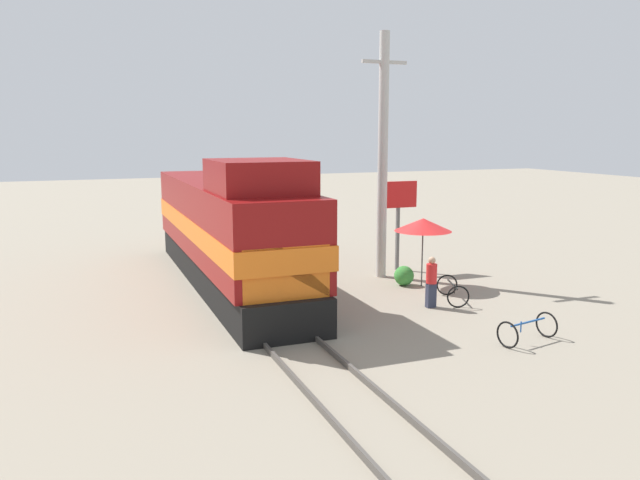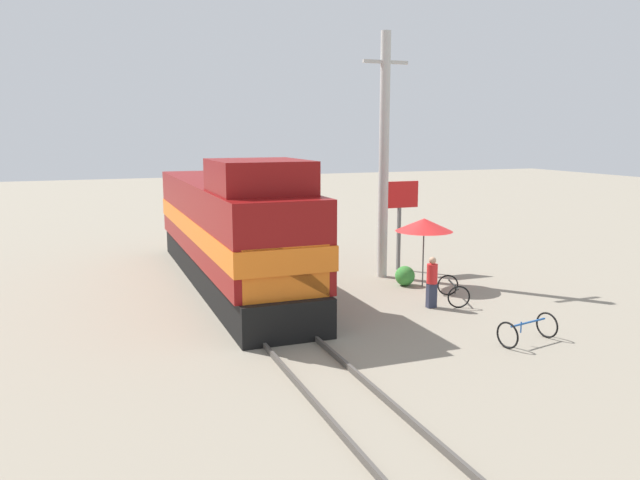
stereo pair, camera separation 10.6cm
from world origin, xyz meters
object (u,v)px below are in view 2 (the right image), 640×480
locomotive (231,231)px  vendor_umbrella (424,225)px  utility_pole (384,156)px  person_bystander (432,280)px  bicycle (453,291)px  billboard_sign (399,204)px  bicycle_spare (528,330)px

locomotive → vendor_umbrella: bearing=-21.1°
locomotive → utility_pole: (5.76, -0.59, 2.60)m
locomotive → vendor_umbrella: 6.92m
locomotive → person_bystander: 7.39m
utility_pole → bicycle: utility_pole is taller
locomotive → billboard_sign: 6.95m
utility_pole → locomotive: bearing=174.1°
billboard_sign → person_bystander: 5.82m
locomotive → vendor_umbrella: (6.46, -2.48, 0.21)m
utility_pole → vendor_umbrella: (0.69, -1.89, -2.39)m
billboard_sign → person_bystander: billboard_sign is taller
utility_pole → billboard_sign: 2.42m
utility_pole → vendor_umbrella: bearing=-69.9°
vendor_umbrella → person_bystander: vendor_umbrella is taller
bicycle_spare → person_bystander: bearing=177.0°
billboard_sign → bicycle_spare: size_ratio=2.06×
person_bystander → bicycle: (1.04, 0.36, -0.52)m
vendor_umbrella → billboard_sign: 2.81m
utility_pole → bicycle_spare: bearing=-89.1°
billboard_sign → person_bystander: bearing=-107.1°
person_bystander → bicycle: size_ratio=0.94×
utility_pole → bicycle: (0.57, -4.08, -4.27)m
utility_pole → billboard_sign: bearing=36.2°
vendor_umbrella → billboard_sign: billboard_sign is taller
person_bystander → bicycle: bearing=19.3°
vendor_umbrella → billboard_sign: (0.46, 2.74, 0.44)m
bicycle → utility_pole: bearing=117.6°
bicycle → billboard_sign: bearing=102.9°
vendor_umbrella → bicycle_spare: (-0.56, -6.41, -1.88)m
bicycle → bicycle_spare: bicycle is taller
locomotive → vendor_umbrella: locomotive is taller
locomotive → utility_pole: size_ratio=1.58×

